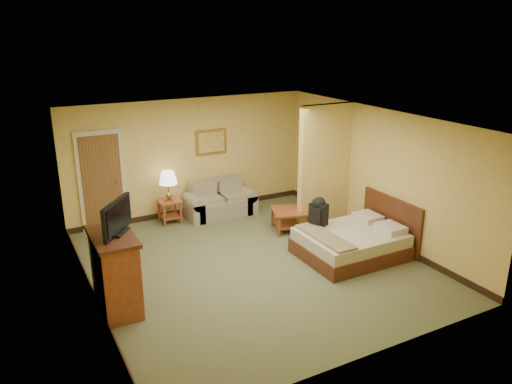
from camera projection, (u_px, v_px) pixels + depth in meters
floor at (253, 265)px, 8.93m from camera, size 6.00×6.00×0.00m
ceiling at (253, 120)px, 8.11m from camera, size 6.00×6.00×0.00m
back_wall at (190, 157)px, 11.03m from camera, size 5.50×0.02×2.60m
left_wall at (87, 224)px, 7.30m from camera, size 0.02×6.00×2.60m
right_wall at (377, 175)px, 9.75m from camera, size 0.02×6.00×2.60m
partition at (325, 167)px, 10.25m from camera, size 1.20×0.15×2.60m
door at (102, 182)px, 10.22m from camera, size 0.94×0.16×2.10m
baseboard at (193, 210)px, 11.42m from camera, size 5.50×0.02×0.12m
loveseat at (220, 204)px, 11.23m from camera, size 1.56×0.72×0.79m
side_table at (170, 208)px, 10.76m from camera, size 0.46×0.46×0.51m
table_lamp at (168, 178)px, 10.55m from camera, size 0.39×0.39×0.65m
coffee_table at (290, 216)px, 10.34m from camera, size 0.87×0.87×0.45m
wall_picture at (211, 142)px, 11.14m from camera, size 0.74×0.04×0.57m
dresser at (115, 272)px, 7.37m from camera, size 0.59×1.13×1.21m
tv at (117, 218)px, 7.15m from camera, size 0.55×0.68×0.50m
bed at (354, 242)px, 9.22m from camera, size 1.89×1.53×0.99m
backpack at (319, 210)px, 9.36m from camera, size 0.32×0.38×0.55m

